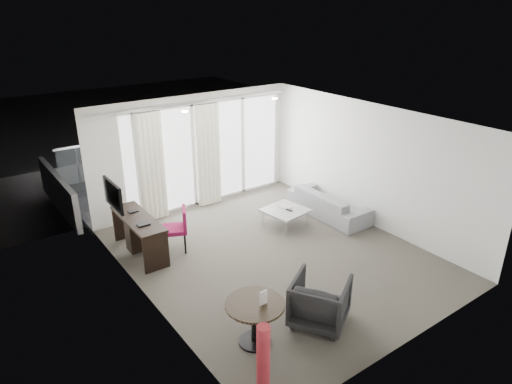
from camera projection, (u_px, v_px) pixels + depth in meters
floor at (274, 255)px, 8.68m from camera, size 5.00×6.00×0.00m
ceiling at (277, 121)px, 7.68m from camera, size 5.00×6.00×0.00m
wall_left at (144, 230)px, 6.83m from camera, size 0.00×6.00×2.60m
wall_right at (370, 165)px, 9.52m from camera, size 0.00×6.00×2.60m
wall_front at (417, 264)px, 5.93m from camera, size 5.00×0.00×2.60m
window_panel at (207, 153)px, 10.61m from camera, size 4.00×0.02×2.38m
window_frame at (207, 153)px, 10.60m from camera, size 4.10×0.06×2.44m
curtain_left at (151, 167)px, 9.71m from camera, size 0.60×0.20×2.38m
curtain_right at (208, 155)px, 10.46m from camera, size 0.60×0.20×2.38m
curtain_track at (196, 102)px, 9.85m from camera, size 4.80×0.04×0.04m
downlight_a at (185, 111)px, 8.39m from camera, size 0.12×0.12×0.02m
downlight_b at (275, 98)px, 9.53m from camera, size 0.12×0.12×0.02m
desk at (140, 236)px, 8.61m from camera, size 0.50×1.59×0.75m
tv at (113, 195)px, 7.92m from camera, size 0.05×0.80×0.50m
desk_chair at (175, 230)px, 8.70m from camera, size 0.62×0.60×0.87m
round_table at (255, 323)px, 6.33m from camera, size 0.90×0.90×0.66m
menu_card at (263, 301)px, 6.16m from camera, size 0.12×0.02×0.21m
red_lamp at (263, 371)px, 5.12m from camera, size 0.32×0.32×1.24m
tub_armchair at (320, 301)px, 6.73m from camera, size 1.11×1.10×0.74m
coffee_table at (285, 217)px, 9.77m from camera, size 0.93×0.93×0.37m
remote at (289, 211)px, 9.66m from camera, size 0.09×0.17×0.02m
magazine at (285, 207)px, 9.84m from camera, size 0.22×0.28×0.02m
sofa at (329, 203)px, 10.20m from camera, size 0.77×1.98×0.58m
terrace_slab at (180, 184)px, 12.23m from camera, size 5.60×3.00×0.12m
rattan_chair_a at (227, 168)px, 12.01m from camera, size 0.71×0.71×0.82m
rattan_chair_b at (248, 158)px, 12.90m from camera, size 0.62×0.62×0.73m
rattan_table at (216, 170)px, 12.42m from camera, size 0.49×0.49×0.47m
balustrade at (156, 151)px, 13.10m from camera, size 5.50×0.06×1.05m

